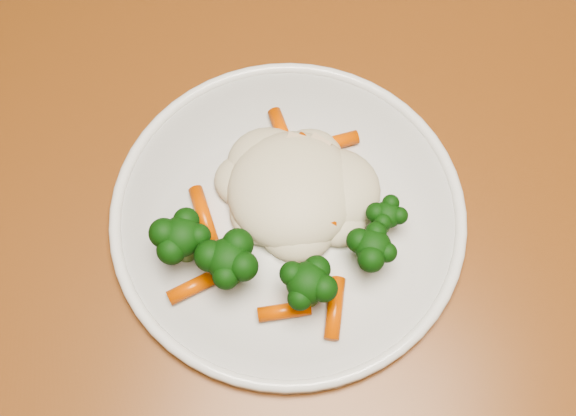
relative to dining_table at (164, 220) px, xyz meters
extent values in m
cube|color=brown|center=(0.00, 0.00, 0.08)|extent=(1.36, 1.17, 0.04)
cube|color=brown|center=(0.34, 0.50, -0.29)|extent=(0.08, 0.08, 0.71)
cylinder|color=white|center=(0.13, -0.01, 0.11)|extent=(0.30, 0.30, 0.01)
ellipsoid|color=beige|center=(0.13, 0.01, 0.14)|extent=(0.13, 0.11, 0.05)
ellipsoid|color=black|center=(0.06, -0.06, 0.14)|extent=(0.05, 0.05, 0.05)
ellipsoid|color=black|center=(0.10, -0.07, 0.14)|extent=(0.05, 0.05, 0.05)
ellipsoid|color=black|center=(0.17, -0.07, 0.14)|extent=(0.05, 0.05, 0.05)
ellipsoid|color=black|center=(0.21, -0.03, 0.14)|extent=(0.05, 0.05, 0.04)
ellipsoid|color=black|center=(0.21, 0.00, 0.13)|extent=(0.04, 0.04, 0.03)
cylinder|color=#EC5B05|center=(0.11, 0.06, 0.12)|extent=(0.04, 0.04, 0.01)
cylinder|color=#EC5B05|center=(0.15, 0.06, 0.12)|extent=(0.05, 0.04, 0.01)
cylinder|color=#EC5B05|center=(0.18, 0.03, 0.12)|extent=(0.04, 0.01, 0.01)
cylinder|color=#EC5B05|center=(0.07, -0.03, 0.12)|extent=(0.04, 0.05, 0.01)
cylinder|color=#EC5B05|center=(0.08, -0.09, 0.12)|extent=(0.04, 0.04, 0.01)
cylinder|color=#EC5B05|center=(0.15, -0.09, 0.12)|extent=(0.04, 0.03, 0.01)
cylinder|color=#EC5B05|center=(0.19, -0.08, 0.12)|extent=(0.02, 0.05, 0.01)
cylinder|color=#EC5B05|center=(0.17, 0.01, 0.13)|extent=(0.01, 0.05, 0.01)
cylinder|color=#EC5B05|center=(0.12, 0.04, 0.13)|extent=(0.03, 0.04, 0.01)
ellipsoid|color=brown|center=(0.15, 0.00, 0.14)|extent=(0.02, 0.02, 0.02)
ellipsoid|color=brown|center=(0.16, 0.00, 0.14)|extent=(0.02, 0.02, 0.02)
ellipsoid|color=brown|center=(0.12, 0.00, 0.14)|extent=(0.02, 0.02, 0.01)
cube|color=tan|center=(0.12, 0.04, 0.13)|extent=(0.02, 0.02, 0.01)
cube|color=tan|center=(0.14, 0.05, 0.13)|extent=(0.02, 0.02, 0.01)
cube|color=tan|center=(0.10, 0.03, 0.13)|extent=(0.02, 0.02, 0.01)
cube|color=tan|center=(0.13, 0.05, 0.13)|extent=(0.02, 0.02, 0.01)
camera|label=1|loc=(0.20, -0.24, 0.66)|focal=45.00mm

